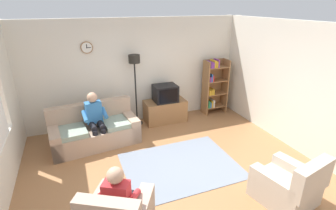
# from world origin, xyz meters

# --- Properties ---
(ground_plane) EXTENTS (12.00, 12.00, 0.00)m
(ground_plane) POSITION_xyz_m (0.00, 0.00, 0.00)
(ground_plane) COLOR #9E6B42
(back_wall_assembly) EXTENTS (6.20, 0.17, 2.70)m
(back_wall_assembly) POSITION_xyz_m (-0.00, 2.66, 1.35)
(back_wall_assembly) COLOR silver
(back_wall_assembly) RESTS_ON ground_plane
(right_wall) EXTENTS (0.12, 5.80, 2.70)m
(right_wall) POSITION_xyz_m (2.86, 0.00, 1.35)
(right_wall) COLOR silver
(right_wall) RESTS_ON ground_plane
(couch) EXTENTS (1.98, 1.08, 0.90)m
(couch) POSITION_xyz_m (-1.27, 1.69, 0.31)
(couch) COLOR tan
(couch) RESTS_ON ground_plane
(tv_stand) EXTENTS (1.10, 0.56, 0.59)m
(tv_stand) POSITION_xyz_m (0.65, 2.25, 0.29)
(tv_stand) COLOR olive
(tv_stand) RESTS_ON ground_plane
(tv) EXTENTS (0.60, 0.49, 0.44)m
(tv) POSITION_xyz_m (0.65, 2.23, 0.81)
(tv) COLOR black
(tv) RESTS_ON tv_stand
(bookshelf) EXTENTS (0.68, 0.36, 1.58)m
(bookshelf) POSITION_xyz_m (2.16, 2.32, 0.82)
(bookshelf) COLOR olive
(bookshelf) RESTS_ON ground_plane
(floor_lamp) EXTENTS (0.28, 0.28, 1.85)m
(floor_lamp) POSITION_xyz_m (-0.12, 2.35, 1.45)
(floor_lamp) COLOR black
(floor_lamp) RESTS_ON ground_plane
(armchair_near_bookshelf) EXTENTS (0.96, 1.03, 0.90)m
(armchair_near_bookshelf) POSITION_xyz_m (1.39, -1.32, 0.29)
(armchair_near_bookshelf) COLOR #BCAD99
(armchair_near_bookshelf) RESTS_ON ground_plane
(area_rug) EXTENTS (2.20, 1.70, 0.01)m
(area_rug) POSITION_xyz_m (0.19, 0.18, 0.01)
(area_rug) COLOR slate
(area_rug) RESTS_ON ground_plane
(person_on_couch) EXTENTS (0.54, 0.57, 1.24)m
(person_on_couch) POSITION_xyz_m (-1.24, 1.58, 0.70)
(person_on_couch) COLOR #3372B2
(person_on_couch) RESTS_ON ground_plane
(person_in_left_armchair) EXTENTS (0.61, 0.63, 1.12)m
(person_in_left_armchair) POSITION_xyz_m (-1.21, -0.93, 0.60)
(person_in_left_armchair) COLOR red
(person_in_left_armchair) RESTS_ON ground_plane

